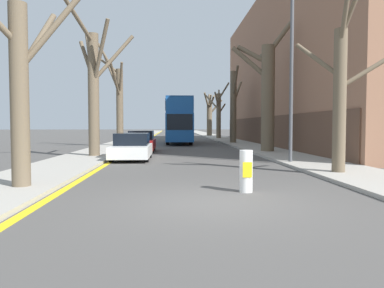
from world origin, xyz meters
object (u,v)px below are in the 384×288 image
Objects in this scene: street_tree_left_2 at (118,99)px; street_tree_right_3 at (219,113)px; street_tree_right_2 at (234,105)px; traffic_bollard at (246,171)px; street_tree_right_4 at (210,116)px; parked_car_0 at (132,147)px; lamp_post at (290,54)px; street_tree_left_0 at (21,88)px; street_tree_left_1 at (94,85)px; double_decker_bus at (179,119)px; parked_car_1 at (141,142)px; street_tree_right_1 at (267,93)px; street_tree_right_0 at (342,89)px.

street_tree_left_2 is 19.83m from street_tree_right_3.
street_tree_right_2 is 6.44× the size of traffic_bollard.
street_tree_right_4 is 1.62× the size of parked_car_0.
street_tree_right_4 is at bearing 69.87° from street_tree_left_2.
street_tree_right_2 is 18.93m from lamp_post.
street_tree_left_1 reaches higher than street_tree_left_0.
street_tree_left_2 is 17.26m from lamp_post.
street_tree_left_0 is at bearing -100.32° from double_decker_bus.
street_tree_left_2 is at bearing 112.26° from parked_car_1.
street_tree_right_2 is at bearing 63.84° from parked_car_0.
parked_car_1 is (-8.13, 1.48, -3.20)m from street_tree_right_1.
double_decker_bus is (-5.26, 0.74, -1.29)m from street_tree_right_2.
street_tree_left_1 is at bearing -115.15° from parked_car_1.
street_tree_left_2 is 1.20× the size of street_tree_right_3.
street_tree_left_1 is 7.48× the size of traffic_bollard.
street_tree_right_3 is at bearing 74.96° from street_tree_left_0.
street_tree_left_0 is 1.36× the size of parked_car_1.
parked_car_0 is (-8.05, -28.47, -2.75)m from street_tree_right_3.
street_tree_right_2 is at bearing 90.07° from street_tree_right_0.
lamp_post reaches higher than street_tree_right_3.
street_tree_right_4 is at bearing 89.87° from street_tree_right_0.
street_tree_right_0 reaches higher than street_tree_right_3.
street_tree_left_1 is 1.01× the size of street_tree_left_2.
double_decker_bus is 2.42× the size of parked_car_0.
double_decker_bus is (-5.42, 12.59, -1.45)m from street_tree_right_1.
lamp_post is at bearing 34.05° from street_tree_left_0.
lamp_post is 8.89m from traffic_bollard.
lamp_post reaches higher than parked_car_1.
street_tree_left_2 is at bearing -133.21° from double_decker_bus.
street_tree_left_0 is at bearing -111.60° from street_tree_right_2.
street_tree_left_0 is at bearing -97.69° from parked_car_1.
lamp_post is (4.64, -19.62, 2.54)m from double_decker_bus.
street_tree_left_2 is 6.99m from parked_car_1.
parked_car_0 is (2.17, -1.24, -3.29)m from street_tree_left_1.
street_tree_right_3 reaches higher than parked_car_1.
parked_car_1 is at bearing 82.31° from street_tree_left_0.
street_tree_right_2 is 1.70× the size of parked_car_0.
traffic_bollard is (4.01, -15.47, -0.10)m from parked_car_1.
traffic_bollard is at bearing -73.31° from street_tree_left_2.
street_tree_right_3 is 1.64× the size of parked_car_0.
street_tree_left_2 is at bearing 90.94° from street_tree_left_0.
parked_car_1 is (-7.97, -10.37, -3.04)m from street_tree_right_2.
street_tree_left_2 is at bearing -110.13° from street_tree_right_4.
street_tree_right_0 is 10.92m from street_tree_right_1.
lamp_post reaches higher than street_tree_right_4.
street_tree_left_2 reaches higher than street_tree_right_1.
parked_car_0 is at bearing -151.68° from street_tree_right_1.
street_tree_left_1 is at bearing 142.71° from street_tree_right_0.
street_tree_right_2 reaches higher than parked_car_0.
street_tree_right_2 is 12.23m from street_tree_right_3.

